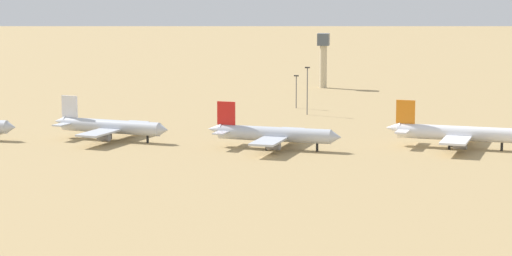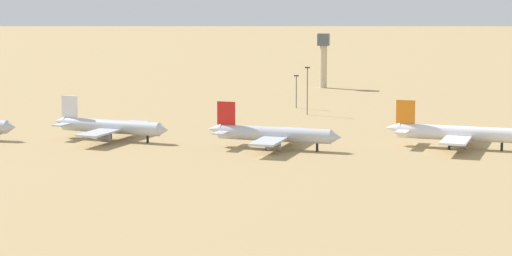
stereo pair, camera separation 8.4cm
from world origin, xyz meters
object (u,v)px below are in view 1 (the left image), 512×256
(parked_jet_red_3, at_px, (273,134))
(parked_jet_orange_4, at_px, (455,133))
(control_tower, at_px, (323,55))
(light_pole_east, at_px, (307,87))
(light_pole_west, at_px, (296,89))
(parked_jet_white_2, at_px, (110,127))

(parked_jet_red_3, height_order, parked_jet_orange_4, parked_jet_orange_4)
(parked_jet_red_3, bearing_deg, control_tower, 98.93)
(parked_jet_orange_4, bearing_deg, light_pole_east, 136.96)
(control_tower, relative_size, light_pole_west, 1.92)
(parked_jet_white_2, xyz_separation_m, light_pole_east, (52.60, 67.92, 5.61))
(control_tower, xyz_separation_m, light_pole_west, (-2.75, -72.12, -7.15))
(control_tower, height_order, light_pole_east, control_tower)
(parked_jet_red_3, relative_size, light_pole_east, 2.33)
(parked_jet_orange_4, distance_m, light_pole_east, 82.88)
(parked_jet_white_2, relative_size, light_pole_east, 2.28)
(parked_jet_red_3, relative_size, control_tower, 1.68)
(parked_jet_red_3, xyz_separation_m, light_pole_west, (-5.28, 93.03, 3.05))
(light_pole_west, bearing_deg, parked_jet_orange_4, -55.26)
(light_pole_west, bearing_deg, control_tower, 87.82)
(control_tower, bearing_deg, parked_jet_orange_4, -70.56)
(light_pole_west, xyz_separation_m, light_pole_east, (6.29, -17.82, 2.48))
(parked_jet_white_2, bearing_deg, control_tower, 85.40)
(parked_jet_red_3, height_order, control_tower, control_tower)
(control_tower, xyz_separation_m, light_pole_east, (3.55, -89.94, -4.67))
(parked_jet_white_2, distance_m, light_pole_west, 97.50)
(parked_jet_white_2, bearing_deg, parked_jet_red_3, 4.62)
(light_pole_east, bearing_deg, parked_jet_red_3, -90.77)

